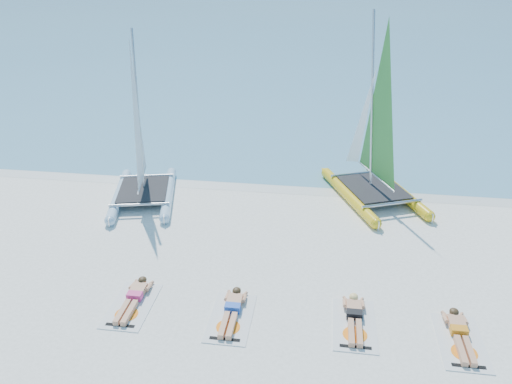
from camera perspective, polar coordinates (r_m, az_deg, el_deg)
ground at (r=13.96m, az=-0.97°, el=-8.52°), size 140.00×140.00×0.00m
sea at (r=74.87m, az=6.98°, el=19.24°), size 140.00×115.00×0.01m
wet_sand_strip at (r=18.73m, az=1.64°, el=0.83°), size 140.00×1.40×0.01m
catamaran_blue at (r=17.54m, az=-13.16°, el=4.56°), size 2.98×4.65×5.86m
catamaran_yellow at (r=17.89m, az=13.13°, el=5.93°), size 3.89×5.22×6.44m
towel_a at (r=12.94m, az=-14.01°, el=-12.47°), size 1.00×1.85×0.02m
sunbather_a at (r=13.01m, az=-13.76°, el=-11.58°), size 0.37×1.73×0.26m
towel_b at (r=12.22m, az=-2.89°, el=-14.16°), size 1.00×1.85×0.02m
sunbather_b at (r=12.30m, az=-2.73°, el=-13.20°), size 0.37×1.73×0.26m
towel_c at (r=12.24m, az=11.17°, el=-14.66°), size 1.00×1.85×0.02m
sunbather_c at (r=12.32m, az=11.18°, el=-13.70°), size 0.37×1.73×0.26m
towel_d at (r=12.46m, az=22.34°, el=-15.55°), size 1.00×1.85×0.02m
sunbather_d at (r=12.53m, az=22.23°, el=-14.61°), size 0.37×1.73×0.26m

